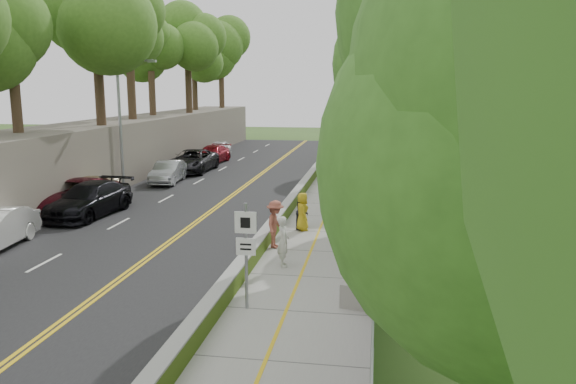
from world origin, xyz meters
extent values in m
plane|color=#33511E|center=(0.00, 0.00, 0.00)|extent=(140.00, 140.00, 0.00)
cube|color=black|center=(-5.40, 15.00, 0.02)|extent=(11.20, 66.00, 0.04)
cube|color=gray|center=(2.55, 15.00, 0.03)|extent=(4.20, 66.00, 0.05)
cube|color=#8DDC13|center=(0.25, 15.00, 0.30)|extent=(0.42, 66.00, 0.60)
cube|color=#595147|center=(-13.50, 15.00, 2.00)|extent=(5.00, 66.00, 4.00)
cube|color=slate|center=(4.65, 15.00, 1.00)|extent=(0.04, 66.00, 2.00)
cylinder|color=gray|center=(-10.70, 14.00, 4.00)|extent=(0.18, 0.18, 8.00)
cylinder|color=gray|center=(-9.60, 14.00, 7.85)|extent=(2.30, 0.13, 0.13)
cube|color=gray|center=(-8.52, 14.00, 7.80)|extent=(0.50, 0.22, 0.14)
cylinder|color=gray|center=(1.05, -3.00, 1.60)|extent=(0.09, 0.09, 3.10)
cube|color=white|center=(1.05, -3.03, 2.60)|extent=(0.62, 0.04, 0.62)
cube|color=white|center=(1.05, -3.03, 1.90)|extent=(0.56, 0.04, 0.50)
cylinder|color=#E95311|center=(3.00, 16.00, 0.49)|extent=(0.54, 0.54, 0.89)
cube|color=gray|center=(4.30, -2.32, 0.41)|extent=(1.23, 1.03, 0.71)
imported|color=#4C0C17|center=(-10.60, 8.27, 0.85)|extent=(3.02, 5.98, 1.62)
imported|color=black|center=(-9.33, 7.34, 0.85)|extent=(2.69, 5.77, 1.63)
imported|color=#C5B386|center=(-10.60, 9.26, 0.87)|extent=(2.34, 5.00, 1.65)
imported|color=#9EA1A5|center=(-9.00, 17.09, 0.77)|extent=(1.98, 4.55, 1.46)
imported|color=black|center=(-9.00, 22.08, 0.86)|extent=(2.75, 5.94, 1.65)
imported|color=maroon|center=(-9.00, 27.17, 0.76)|extent=(2.43, 5.10, 1.44)
imported|color=white|center=(-9.55, 31.28, 0.76)|extent=(2.03, 4.37, 1.45)
imported|color=gold|center=(1.45, 6.11, 0.90)|extent=(0.77, 0.95, 1.69)
imported|color=beige|center=(1.45, 1.00, 0.95)|extent=(0.60, 0.75, 1.81)
imported|color=black|center=(1.45, 6.27, 0.88)|extent=(0.87, 0.98, 1.66)
imported|color=brown|center=(0.75, 3.24, 1.00)|extent=(0.82, 1.29, 1.90)
imported|color=black|center=(4.20, 23.03, 0.87)|extent=(1.02, 0.55, 1.65)
camera|label=1|loc=(4.63, -17.91, 6.35)|focal=35.00mm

